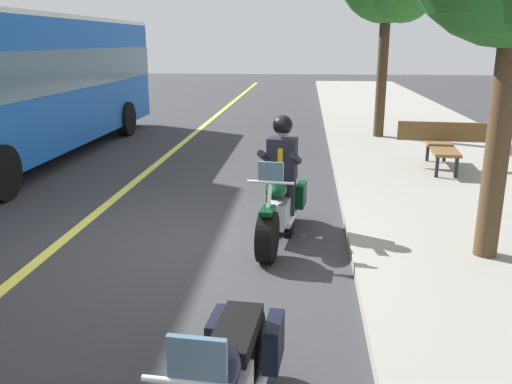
{
  "coord_description": "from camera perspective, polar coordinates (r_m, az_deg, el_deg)",
  "views": [
    {
      "loc": [
        6.86,
        1.38,
        2.72
      ],
      "look_at": [
        -0.1,
        0.73,
        0.75
      ],
      "focal_mm": 37.61,
      "sensor_mm": 36.0,
      "label": 1
    }
  ],
  "objects": [
    {
      "name": "motorcycle_main",
      "position": [
        7.56,
        2.5,
        -1.73
      ],
      "size": [
        2.22,
        0.77,
        1.26
      ],
      "color": "black",
      "rests_on": "ground_plane"
    },
    {
      "name": "rider_main",
      "position": [
        7.59,
        2.78,
        2.9
      ],
      "size": [
        0.67,
        0.6,
        1.74
      ],
      "color": "black",
      "rests_on": "ground_plane"
    },
    {
      "name": "ground_plane",
      "position": [
        7.51,
        -5.66,
        -5.59
      ],
      "size": [
        80.0,
        80.0,
        0.0
      ],
      "primitive_type": "plane",
      "color": "#333335"
    },
    {
      "name": "lane_center_stripe",
      "position": [
        8.11,
        -19.72,
        -4.78
      ],
      "size": [
        60.0,
        0.16,
        0.01
      ],
      "primitive_type": "cube",
      "color": "#E5DB4C",
      "rests_on": "ground_plane"
    },
    {
      "name": "bench_sidewalk",
      "position": [
        11.82,
        19.16,
        5.09
      ],
      "size": [
        1.84,
        1.8,
        0.95
      ],
      "color": "brown",
      "rests_on": "sidewalk_curb"
    },
    {
      "name": "bus_near",
      "position": [
        13.88,
        -23.12,
        11.02
      ],
      "size": [
        11.05,
        2.7,
        3.3
      ],
      "color": "blue",
      "rests_on": "ground_plane"
    }
  ]
}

